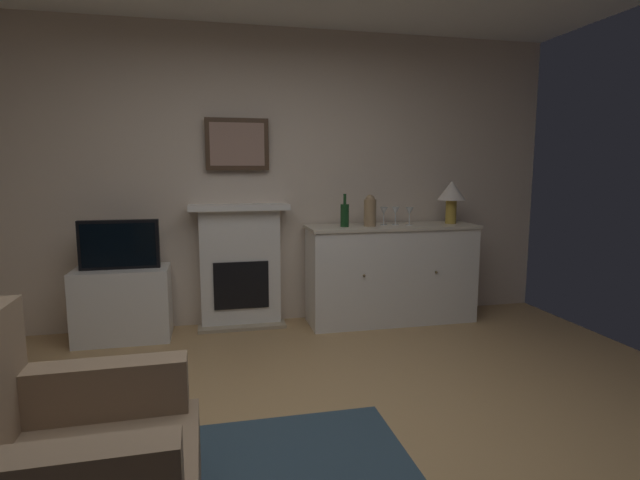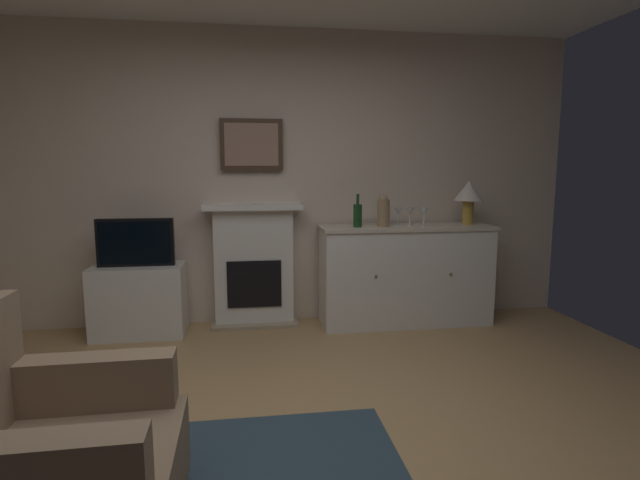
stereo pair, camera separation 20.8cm
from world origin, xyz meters
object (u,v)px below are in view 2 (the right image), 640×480
at_px(framed_picture, 252,145).
at_px(sideboard_cabinet, 405,275).
at_px(wine_glass_left, 398,212).
at_px(tv_set, 136,242).
at_px(vase_decorative, 383,211).
at_px(table_lamp, 469,194).
at_px(wine_glass_right, 424,213).
at_px(fireplace_unit, 254,265).
at_px(wine_glass_center, 410,212).
at_px(armchair, 41,462).
at_px(wine_bottle, 358,215).
at_px(tv_cabinet, 139,300).

bearing_deg(framed_picture, sideboard_cabinet, -9.26).
height_order(wine_glass_left, tv_set, wine_glass_left).
bearing_deg(vase_decorative, sideboard_cabinet, 12.30).
bearing_deg(wine_glass_left, framed_picture, 170.76).
distance_m(framed_picture, wine_glass_left, 1.43).
bearing_deg(framed_picture, table_lamp, -6.53).
distance_m(sideboard_cabinet, vase_decorative, 0.63).
height_order(wine_glass_right, vase_decorative, vase_decorative).
distance_m(fireplace_unit, wine_glass_center, 1.49).
relative_size(vase_decorative, tv_set, 0.45).
xyz_separation_m(wine_glass_center, vase_decorative, (-0.26, -0.06, 0.02)).
xyz_separation_m(wine_glass_center, tv_set, (-2.37, -0.02, -0.22)).
height_order(fireplace_unit, vase_decorative, vase_decorative).
xyz_separation_m(sideboard_cabinet, wine_glass_right, (0.14, -0.06, 0.57)).
relative_size(table_lamp, armchair, 0.43).
xyz_separation_m(table_lamp, wine_glass_right, (-0.44, -0.06, -0.16)).
bearing_deg(vase_decorative, wine_glass_right, -0.78).
height_order(framed_picture, wine_glass_left, framed_picture).
distance_m(wine_bottle, wine_glass_right, 0.60).
bearing_deg(wine_glass_left, vase_decorative, -157.59).
relative_size(wine_bottle, wine_glass_right, 1.76).
bearing_deg(framed_picture, tv_set, -166.69).
bearing_deg(wine_glass_left, tv_cabinet, 179.95).
height_order(fireplace_unit, tv_set, fireplace_unit).
distance_m(wine_glass_right, tv_set, 2.49).
height_order(sideboard_cabinet, armchair, armchair).
relative_size(table_lamp, wine_bottle, 1.38).
height_order(sideboard_cabinet, wine_glass_right, wine_glass_right).
relative_size(framed_picture, tv_cabinet, 0.73).
xyz_separation_m(fireplace_unit, wine_glass_left, (1.29, -0.16, 0.47)).
relative_size(table_lamp, wine_glass_center, 2.42).
bearing_deg(tv_cabinet, tv_set, -90.00).
bearing_deg(wine_bottle, fireplace_unit, 166.64).
relative_size(framed_picture, wine_glass_left, 3.33).
bearing_deg(vase_decorative, framed_picture, 166.50).
distance_m(wine_glass_center, tv_set, 2.38).
bearing_deg(wine_bottle, tv_set, 179.09).
xyz_separation_m(wine_glass_center, armchair, (-2.19, -2.52, -0.64)).
xyz_separation_m(wine_bottle, wine_glass_right, (0.60, -0.02, 0.01)).
xyz_separation_m(wine_glass_left, armchair, (-2.08, -2.53, -0.64)).
relative_size(wine_glass_right, vase_decorative, 0.59).
height_order(table_lamp, wine_bottle, table_lamp).
distance_m(wine_bottle, armchair, 3.07).
relative_size(sideboard_cabinet, wine_bottle, 5.37).
bearing_deg(wine_glass_right, wine_glass_center, 150.38).
xyz_separation_m(framed_picture, tv_set, (-0.98, -0.23, -0.82)).
distance_m(fireplace_unit, table_lamp, 2.05).
height_order(sideboard_cabinet, tv_set, tv_set).
height_order(wine_glass_left, tv_cabinet, wine_glass_left).
xyz_separation_m(framed_picture, wine_glass_left, (1.29, -0.21, -0.60)).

